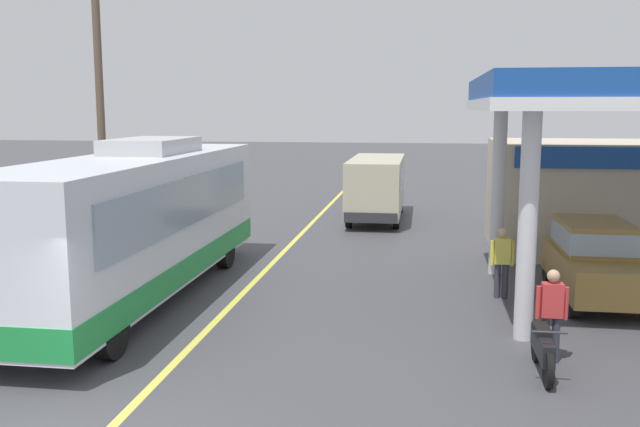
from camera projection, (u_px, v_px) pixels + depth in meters
The scene contains 10 objects.
ground at pixel (320, 215), 28.89m from camera, with size 120.00×120.00×0.00m, color #424247.
lane_divider_stripe at pixel (299, 236), 24.01m from camera, with size 0.16×50.00×0.01m, color #D8CC4C.
coach_bus_main at pixel (138, 225), 16.06m from camera, with size 2.60×11.04×3.69m.
gas_station_roadside at pixel (630, 173), 19.21m from camera, with size 9.10×11.95×5.10m.
car_at_pump at pixel (594, 256), 16.04m from camera, with size 1.70×4.20×1.82m.
minibus_opposing_lane at pixel (377, 183), 27.49m from camera, with size 2.04×6.13×2.44m.
motorcycle_parked_forecourt at pixel (542, 348), 11.59m from camera, with size 0.55×1.80×0.92m.
pedestrian_near_pump at pixel (552, 310), 12.05m from camera, with size 0.55×0.22×1.66m.
pedestrian_by_shop at pixel (502, 259), 16.15m from camera, with size 0.55×0.22×1.66m.
utility_pole_roadside at pixel (100, 100), 21.26m from camera, with size 1.80×0.24×8.92m.
Camera 1 is at (4.23, -8.24, 4.42)m, focal length 38.96 mm.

